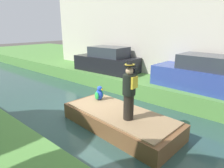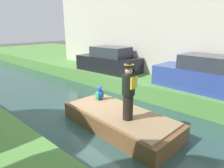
% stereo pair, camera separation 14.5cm
% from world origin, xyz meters
% --- Properties ---
extents(ground_plane, '(80.00, 80.00, 0.00)m').
position_xyz_m(ground_plane, '(0.00, 0.00, 0.00)').
color(ground_plane, '#4C4742').
extents(canal_water, '(5.36, 48.00, 0.10)m').
position_xyz_m(canal_water, '(0.00, 0.00, 0.05)').
color(canal_water, '#2D4C47').
rests_on(canal_water, ground).
extents(grass_bank_far, '(10.74, 48.00, 0.89)m').
position_xyz_m(grass_bank_far, '(8.05, 0.00, 0.44)').
color(grass_bank_far, '#568E42').
rests_on(grass_bank_far, ground).
extents(boat, '(2.15, 4.34, 0.61)m').
position_xyz_m(boat, '(0.00, -1.44, 0.40)').
color(boat, brown).
rests_on(boat, canal_water).
extents(person_pirate, '(0.61, 0.42, 1.85)m').
position_xyz_m(person_pirate, '(-0.23, -1.98, 1.64)').
color(person_pirate, black).
rests_on(person_pirate, boat).
extents(parrot_plush, '(0.36, 0.34, 0.57)m').
position_xyz_m(parrot_plush, '(0.39, -0.11, 0.95)').
color(parrot_plush, blue).
rests_on(parrot_plush, boat).
extents(parked_car_blue, '(1.96, 4.10, 1.50)m').
position_xyz_m(parked_car_blue, '(3.91, -2.90, 1.51)').
color(parked_car_blue, '#2D4293').
rests_on(parked_car_blue, grass_bank_far).
extents(parked_car_dark, '(1.84, 4.06, 1.50)m').
position_xyz_m(parked_car_dark, '(3.91, 2.61, 1.51)').
color(parked_car_dark, black).
rests_on(parked_car_dark, grass_bank_far).
extents(building_row, '(7.76, 16.94, 7.08)m').
position_xyz_m(building_row, '(8.76, -0.11, 4.42)').
color(building_row, beige).
rests_on(building_row, grass_bank_far).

